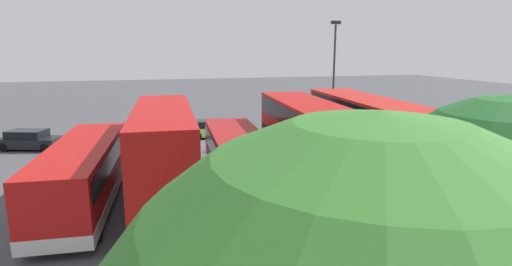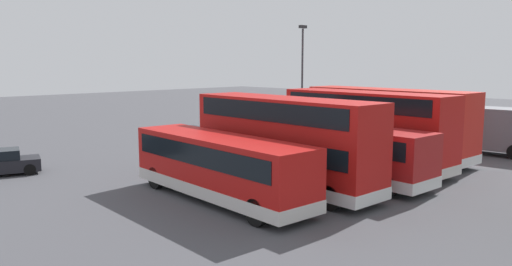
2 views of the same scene
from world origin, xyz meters
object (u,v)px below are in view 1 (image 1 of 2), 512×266
object	(u,v)px
bus_single_deck_third	(242,165)
car_hatchback_silver	(214,129)
bus_single_deck_fifth	(84,172)
bus_double_decker_near_end	(367,137)
lamp_post_tall	(334,74)
bus_double_decker_second	(308,144)
bus_double_decker_fourth	(164,153)
car_small_green	(30,140)

from	to	relation	value
bus_single_deck_third	car_hatchback_silver	distance (m)	14.00
bus_single_deck_fifth	bus_double_decker_near_end	bearing A→B (deg)	-179.66
lamp_post_tall	car_hatchback_silver	bearing A→B (deg)	-23.77
bus_double_decker_second	lamp_post_tall	xyz separation A→B (m)	(-6.14, -10.07, 2.87)
bus_double_decker_near_end	bus_double_decker_second	size ratio (longest dim) A/B	1.07
bus_single_deck_third	bus_double_decker_fourth	bearing A→B (deg)	-0.64
bus_double_decker_second	lamp_post_tall	distance (m)	12.13
bus_single_deck_third	car_hatchback_silver	xyz separation A→B (m)	(-0.82, -13.94, -0.92)
bus_double_decker_near_end	bus_single_deck_third	size ratio (longest dim) A/B	0.98
bus_double_decker_second	car_small_green	world-z (taller)	bus_double_decker_second
bus_single_deck_fifth	car_small_green	bearing A→B (deg)	-66.45
lamp_post_tall	bus_double_decker_fourth	bearing A→B (deg)	37.18
bus_single_deck_fifth	lamp_post_tall	size ratio (longest dim) A/B	1.15
bus_single_deck_third	bus_single_deck_fifth	size ratio (longest dim) A/B	1.12
bus_double_decker_near_end	car_small_green	distance (m)	23.64
lamp_post_tall	car_small_green	bearing A→B (deg)	-8.24
bus_double_decker_second	car_hatchback_silver	size ratio (longest dim) A/B	2.63
bus_single_deck_third	car_hatchback_silver	world-z (taller)	bus_single_deck_third
bus_double_decker_near_end	bus_single_deck_fifth	world-z (taller)	bus_double_decker_near_end
bus_single_deck_third	bus_single_deck_fifth	xyz separation A→B (m)	(7.26, -0.70, -0.00)
bus_double_decker_near_end	lamp_post_tall	world-z (taller)	lamp_post_tall
bus_double_decker_near_end	lamp_post_tall	distance (m)	10.02
bus_double_decker_second	bus_double_decker_fourth	xyz separation A→B (m)	(7.10, -0.02, -0.00)
bus_double_decker_second	bus_double_decker_fourth	distance (m)	7.10
bus_double_decker_near_end	bus_single_deck_fifth	bearing A→B (deg)	0.34
bus_double_decker_fourth	bus_single_deck_fifth	world-z (taller)	bus_double_decker_fourth
bus_single_deck_third	car_small_green	xyz separation A→B (m)	(12.77, -13.32, -0.92)
bus_double_decker_near_end	bus_single_deck_third	xyz separation A→B (m)	(7.20, 0.78, -0.83)
bus_double_decker_fourth	lamp_post_tall	distance (m)	16.86
car_hatchback_silver	bus_single_deck_third	bearing A→B (deg)	86.63
car_hatchback_silver	bus_double_decker_fourth	bearing A→B (deg)	72.17
bus_single_deck_third	car_hatchback_silver	size ratio (longest dim) A/B	2.86
bus_double_decker_fourth	car_small_green	distance (m)	16.20
bus_double_decker_second	car_small_green	xyz separation A→B (m)	(16.22, -13.30, -1.75)
car_small_green	bus_double_decker_fourth	bearing A→B (deg)	124.46
bus_single_deck_third	lamp_post_tall	distance (m)	14.40
bus_single_deck_fifth	car_small_green	size ratio (longest dim) A/B	2.33
bus_double_decker_second	bus_single_deck_third	distance (m)	3.55
bus_double_decker_near_end	bus_double_decker_fourth	bearing A→B (deg)	3.91
bus_double_decker_near_end	car_small_green	size ratio (longest dim) A/B	2.56
bus_double_decker_fourth	car_small_green	xyz separation A→B (m)	(9.11, -13.28, -1.75)
lamp_post_tall	bus_single_deck_third	bearing A→B (deg)	46.44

